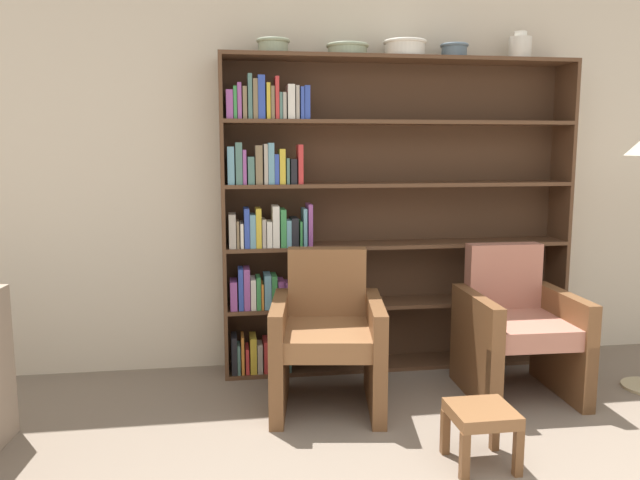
{
  "coord_description": "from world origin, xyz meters",
  "views": [
    {
      "loc": [
        -1.06,
        -1.43,
        1.52
      ],
      "look_at": [
        -0.48,
        2.36,
        0.95
      ],
      "focal_mm": 35.0,
      "sensor_mm": 36.0,
      "label": 1
    }
  ],
  "objects_px": {
    "bowl_sage": "(273,46)",
    "vase_tall": "(520,48)",
    "footstool": "(482,420)",
    "bowl_slate": "(347,49)",
    "bowl_cream": "(405,48)",
    "armchair_leather": "(327,337)",
    "armchair_cushioned": "(516,328)",
    "bookshelf": "(362,217)",
    "bowl_terracotta": "(454,50)"
  },
  "relations": [
    {
      "from": "armchair_cushioned",
      "to": "vase_tall",
      "type": "bearing_deg",
      "value": -109.45
    },
    {
      "from": "bowl_slate",
      "to": "vase_tall",
      "type": "height_order",
      "value": "vase_tall"
    },
    {
      "from": "bowl_sage",
      "to": "bowl_slate",
      "type": "distance_m",
      "value": 0.48
    },
    {
      "from": "bowl_sage",
      "to": "footstool",
      "type": "distance_m",
      "value": 2.56
    },
    {
      "from": "bowl_slate",
      "to": "armchair_leather",
      "type": "height_order",
      "value": "bowl_slate"
    },
    {
      "from": "armchair_leather",
      "to": "armchair_cushioned",
      "type": "relative_size",
      "value": 1.0
    },
    {
      "from": "bowl_sage",
      "to": "bowl_terracotta",
      "type": "xyz_separation_m",
      "value": [
        1.21,
        0.0,
        -0.0
      ]
    },
    {
      "from": "footstool",
      "to": "bowl_slate",
      "type": "bearing_deg",
      "value": 105.17
    },
    {
      "from": "bowl_sage",
      "to": "armchair_cushioned",
      "type": "height_order",
      "value": "bowl_sage"
    },
    {
      "from": "bowl_terracotta",
      "to": "vase_tall",
      "type": "distance_m",
      "value": 0.47
    },
    {
      "from": "armchair_leather",
      "to": "footstool",
      "type": "xyz_separation_m",
      "value": [
        0.61,
        -0.84,
        -0.18
      ]
    },
    {
      "from": "bowl_cream",
      "to": "vase_tall",
      "type": "distance_m",
      "value": 0.81
    },
    {
      "from": "bowl_cream",
      "to": "armchair_cushioned",
      "type": "distance_m",
      "value": 1.95
    },
    {
      "from": "bowl_cream",
      "to": "armchair_cushioned",
      "type": "relative_size",
      "value": 0.32
    },
    {
      "from": "armchair_leather",
      "to": "footstool",
      "type": "distance_m",
      "value": 1.05
    },
    {
      "from": "vase_tall",
      "to": "armchair_cushioned",
      "type": "relative_size",
      "value": 0.2
    },
    {
      "from": "bowl_sage",
      "to": "armchair_leather",
      "type": "xyz_separation_m",
      "value": [
        0.26,
        -0.59,
        -1.75
      ]
    },
    {
      "from": "bowl_terracotta",
      "to": "footstool",
      "type": "bearing_deg",
      "value": -103.29
    },
    {
      "from": "bowl_sage",
      "to": "bowl_cream",
      "type": "height_order",
      "value": "bowl_cream"
    },
    {
      "from": "bowl_cream",
      "to": "vase_tall",
      "type": "bearing_deg",
      "value": 0.0
    },
    {
      "from": "bowl_slate",
      "to": "armchair_cushioned",
      "type": "height_order",
      "value": "bowl_slate"
    },
    {
      "from": "bowl_cream",
      "to": "bookshelf",
      "type": "bearing_deg",
      "value": 175.97
    },
    {
      "from": "armchair_leather",
      "to": "vase_tall",
      "type": "bearing_deg",
      "value": -148.72
    },
    {
      "from": "bowl_terracotta",
      "to": "bowl_cream",
      "type": "bearing_deg",
      "value": -180.0
    },
    {
      "from": "bookshelf",
      "to": "bowl_sage",
      "type": "relative_size",
      "value": 11.14
    },
    {
      "from": "vase_tall",
      "to": "armchair_leather",
      "type": "xyz_separation_m",
      "value": [
        -1.42,
        -0.59,
        -1.78
      ]
    },
    {
      "from": "vase_tall",
      "to": "bowl_sage",
      "type": "bearing_deg",
      "value": 180.0
    },
    {
      "from": "bowl_cream",
      "to": "footstool",
      "type": "height_order",
      "value": "bowl_cream"
    },
    {
      "from": "bowl_sage",
      "to": "footstool",
      "type": "relative_size",
      "value": 0.72
    },
    {
      "from": "armchair_cushioned",
      "to": "bowl_terracotta",
      "type": "bearing_deg",
      "value": -66.6
    },
    {
      "from": "bowl_sage",
      "to": "bowl_terracotta",
      "type": "relative_size",
      "value": 1.14
    },
    {
      "from": "bookshelf",
      "to": "armchair_leather",
      "type": "height_order",
      "value": "bookshelf"
    },
    {
      "from": "armchair_cushioned",
      "to": "footstool",
      "type": "distance_m",
      "value": 1.03
    },
    {
      "from": "bowl_sage",
      "to": "footstool",
      "type": "bearing_deg",
      "value": -58.66
    },
    {
      "from": "bowl_cream",
      "to": "vase_tall",
      "type": "xyz_separation_m",
      "value": [
        0.81,
        0.0,
        0.02
      ]
    },
    {
      "from": "bookshelf",
      "to": "bowl_slate",
      "type": "xyz_separation_m",
      "value": [
        -0.11,
        -0.02,
        1.1
      ]
    },
    {
      "from": "armchair_leather",
      "to": "armchair_cushioned",
      "type": "distance_m",
      "value": 1.19
    },
    {
      "from": "vase_tall",
      "to": "armchair_leather",
      "type": "distance_m",
      "value": 2.35
    },
    {
      "from": "bowl_sage",
      "to": "vase_tall",
      "type": "relative_size",
      "value": 1.16
    },
    {
      "from": "armchair_cushioned",
      "to": "footstool",
      "type": "relative_size",
      "value": 3.04
    },
    {
      "from": "bowl_sage",
      "to": "vase_tall",
      "type": "distance_m",
      "value": 1.67
    },
    {
      "from": "bowl_cream",
      "to": "armchair_cushioned",
      "type": "xyz_separation_m",
      "value": [
        0.58,
        -0.59,
        -1.76
      ]
    },
    {
      "from": "vase_tall",
      "to": "footstool",
      "type": "height_order",
      "value": "vase_tall"
    },
    {
      "from": "bowl_cream",
      "to": "armchair_leather",
      "type": "relative_size",
      "value": 0.32
    },
    {
      "from": "bowl_slate",
      "to": "bowl_cream",
      "type": "bearing_deg",
      "value": -0.0
    },
    {
      "from": "bowl_cream",
      "to": "armchair_leather",
      "type": "distance_m",
      "value": 1.96
    },
    {
      "from": "bowl_sage",
      "to": "bowl_terracotta",
      "type": "bearing_deg",
      "value": 0.0
    },
    {
      "from": "bowl_sage",
      "to": "armchair_leather",
      "type": "height_order",
      "value": "bowl_sage"
    },
    {
      "from": "footstool",
      "to": "bookshelf",
      "type": "bearing_deg",
      "value": 100.7
    },
    {
      "from": "vase_tall",
      "to": "footstool",
      "type": "bearing_deg",
      "value": -119.31
    }
  ]
}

